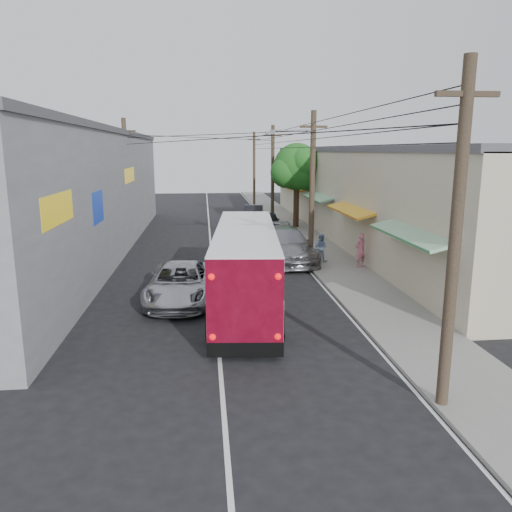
{
  "coord_description": "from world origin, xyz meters",
  "views": [
    {
      "loc": [
        -0.35,
        -12.42,
        6.04
      ],
      "look_at": [
        1.64,
        6.75,
        1.95
      ],
      "focal_mm": 35.0,
      "sensor_mm": 36.0,
      "label": 1
    }
  ],
  "objects_px": {
    "coach_bus": "(246,266)",
    "parked_car_far": "(254,214)",
    "jeepney": "(180,283)",
    "pedestrian_far": "(321,247)",
    "parked_suv": "(285,245)",
    "parked_car_mid": "(269,221)",
    "pedestrian_near": "(360,250)"
  },
  "relations": [
    {
      "from": "pedestrian_near",
      "to": "jeepney",
      "type": "bearing_deg",
      "value": 3.31
    },
    {
      "from": "parked_car_far",
      "to": "pedestrian_far",
      "type": "relative_size",
      "value": 2.86
    },
    {
      "from": "coach_bus",
      "to": "parked_car_mid",
      "type": "distance_m",
      "value": 19.39
    },
    {
      "from": "jeepney",
      "to": "pedestrian_near",
      "type": "relative_size",
      "value": 3.15
    },
    {
      "from": "coach_bus",
      "to": "parked_suv",
      "type": "relative_size",
      "value": 1.72
    },
    {
      "from": "parked_car_far",
      "to": "coach_bus",
      "type": "bearing_deg",
      "value": -88.61
    },
    {
      "from": "jeepney",
      "to": "parked_suv",
      "type": "height_order",
      "value": "parked_suv"
    },
    {
      "from": "coach_bus",
      "to": "pedestrian_far",
      "type": "relative_size",
      "value": 7.16
    },
    {
      "from": "coach_bus",
      "to": "parked_car_far",
      "type": "bearing_deg",
      "value": 88.58
    },
    {
      "from": "parked_car_far",
      "to": "parked_suv",
      "type": "bearing_deg",
      "value": -81.4
    },
    {
      "from": "jeepney",
      "to": "parked_car_mid",
      "type": "height_order",
      "value": "jeepney"
    },
    {
      "from": "coach_bus",
      "to": "parked_car_far",
      "type": "xyz_separation_m",
      "value": [
        2.59,
        23.11,
        -0.89
      ]
    },
    {
      "from": "parked_suv",
      "to": "pedestrian_near",
      "type": "xyz_separation_m",
      "value": [
        3.58,
        -2.28,
        0.07
      ]
    },
    {
      "from": "parked_car_mid",
      "to": "coach_bus",
      "type": "bearing_deg",
      "value": -93.87
    },
    {
      "from": "coach_bus",
      "to": "parked_suv",
      "type": "bearing_deg",
      "value": 75.25
    },
    {
      "from": "pedestrian_far",
      "to": "coach_bus",
      "type": "bearing_deg",
      "value": 89.68
    },
    {
      "from": "parked_car_mid",
      "to": "pedestrian_far",
      "type": "bearing_deg",
      "value": -77.7
    },
    {
      "from": "parked_car_mid",
      "to": "pedestrian_far",
      "type": "height_order",
      "value": "pedestrian_far"
    },
    {
      "from": "coach_bus",
      "to": "pedestrian_far",
      "type": "height_order",
      "value": "coach_bus"
    },
    {
      "from": "coach_bus",
      "to": "parked_car_far",
      "type": "height_order",
      "value": "coach_bus"
    },
    {
      "from": "pedestrian_near",
      "to": "coach_bus",
      "type": "bearing_deg",
      "value": 16.53
    },
    {
      "from": "coach_bus",
      "to": "pedestrian_near",
      "type": "height_order",
      "value": "coach_bus"
    },
    {
      "from": "coach_bus",
      "to": "pedestrian_near",
      "type": "bearing_deg",
      "value": 45.95
    },
    {
      "from": "parked_suv",
      "to": "parked_car_far",
      "type": "bearing_deg",
      "value": 84.57
    },
    {
      "from": "parked_car_far",
      "to": "jeepney",
      "type": "bearing_deg",
      "value": -95.34
    },
    {
      "from": "pedestrian_far",
      "to": "parked_suv",
      "type": "bearing_deg",
      "value": 11.4
    },
    {
      "from": "parked_car_mid",
      "to": "parked_car_far",
      "type": "relative_size",
      "value": 0.91
    },
    {
      "from": "coach_bus",
      "to": "parked_suv",
      "type": "height_order",
      "value": "coach_bus"
    },
    {
      "from": "coach_bus",
      "to": "parked_car_far",
      "type": "distance_m",
      "value": 23.27
    },
    {
      "from": "coach_bus",
      "to": "parked_suv",
      "type": "distance_m",
      "value": 8.35
    },
    {
      "from": "parked_car_mid",
      "to": "jeepney",
      "type": "bearing_deg",
      "value": -101.98
    },
    {
      "from": "coach_bus",
      "to": "parked_suv",
      "type": "xyz_separation_m",
      "value": [
        2.81,
        7.83,
        -0.69
      ]
    }
  ]
}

